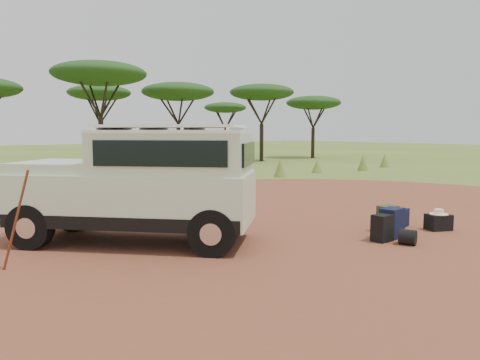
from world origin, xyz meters
TOP-DOWN VIEW (x-y plane):
  - ground at (0.00, 0.00)m, footprint 140.00×140.00m
  - dirt_clearing at (0.00, 0.00)m, footprint 23.00×23.00m
  - grass_fringe at (0.12, 8.67)m, footprint 36.60×1.60m
  - acacia_treeline at (0.75, 19.81)m, footprint 46.70×13.20m
  - safari_vehicle at (-2.01, 0.56)m, footprint 4.54×4.65m
  - walking_staff at (-4.39, 0.10)m, footprint 0.41×0.33m
  - backpack_black at (1.74, -2.27)m, footprint 0.40×0.30m
  - backpack_navy at (2.15, -2.20)m, footprint 0.51×0.39m
  - backpack_olive at (2.62, -1.78)m, footprint 0.43×0.32m
  - duffel_navy at (3.33, -1.65)m, footprint 0.43×0.36m
  - hard_case at (3.61, -2.40)m, footprint 0.60×0.53m
  - stuff_sack at (1.88, -2.74)m, footprint 0.39×0.39m
  - safari_hat at (3.61, -2.40)m, footprint 0.39×0.39m

SIDE VIEW (x-z plane):
  - ground at x=0.00m, z-range 0.00..0.00m
  - dirt_clearing at x=0.00m, z-range 0.00..0.01m
  - stuff_sack at x=1.88m, z-range 0.00..0.30m
  - hard_case at x=3.61m, z-range 0.00..0.36m
  - duffel_navy at x=3.33m, z-range 0.00..0.41m
  - backpack_black at x=1.74m, z-range 0.00..0.54m
  - backpack_olive at x=2.62m, z-range 0.00..0.57m
  - backpack_navy at x=2.15m, z-range 0.00..0.62m
  - safari_hat at x=3.61m, z-range 0.34..0.46m
  - grass_fringe at x=0.12m, z-range -0.05..0.85m
  - walking_staff at x=-4.39m, z-range 0.00..1.58m
  - safari_vehicle at x=-2.01m, z-range -0.04..2.25m
  - acacia_treeline at x=0.75m, z-range 1.74..8.00m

